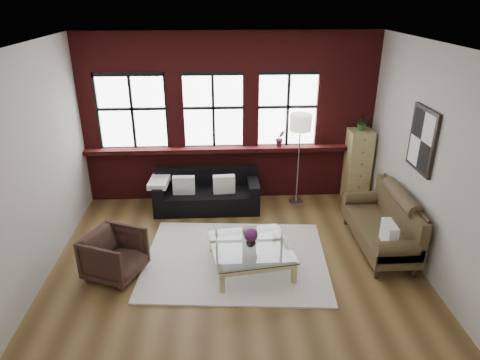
{
  "coord_description": "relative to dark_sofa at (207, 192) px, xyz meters",
  "views": [
    {
      "loc": [
        -0.23,
        -5.41,
        3.8
      ],
      "look_at": [
        0.1,
        0.6,
        1.15
      ],
      "focal_mm": 32.0,
      "sensor_mm": 36.0,
      "label": 1
    }
  ],
  "objects": [
    {
      "name": "floor",
      "position": [
        0.46,
        -1.9,
        -0.35
      ],
      "size": [
        5.5,
        5.5,
        0.0
      ],
      "primitive_type": "plane",
      "color": "brown",
      "rests_on": "ground"
    },
    {
      "name": "ceiling",
      "position": [
        0.46,
        -1.9,
        2.85
      ],
      "size": [
        5.5,
        5.5,
        0.0
      ],
      "primitive_type": "plane",
      "rotation": [
        3.14,
        0.0,
        0.0
      ],
      "color": "white",
      "rests_on": "ground"
    },
    {
      "name": "wall_back",
      "position": [
        0.46,
        0.6,
        1.25
      ],
      "size": [
        5.5,
        0.0,
        5.5
      ],
      "primitive_type": "plane",
      "rotation": [
        1.57,
        0.0,
        0.0
      ],
      "color": "#ADAAA1",
      "rests_on": "ground"
    },
    {
      "name": "wall_front",
      "position": [
        0.46,
        -4.4,
        1.25
      ],
      "size": [
        5.5,
        0.0,
        5.5
      ],
      "primitive_type": "plane",
      "rotation": [
        -1.57,
        0.0,
        0.0
      ],
      "color": "#ADAAA1",
      "rests_on": "ground"
    },
    {
      "name": "wall_left",
      "position": [
        -2.29,
        -1.9,
        1.25
      ],
      "size": [
        0.0,
        5.0,
        5.0
      ],
      "primitive_type": "plane",
      "rotation": [
        1.57,
        0.0,
        1.57
      ],
      "color": "#ADAAA1",
      "rests_on": "ground"
    },
    {
      "name": "wall_right",
      "position": [
        3.21,
        -1.9,
        1.25
      ],
      "size": [
        0.0,
        5.0,
        5.0
      ],
      "primitive_type": "plane",
      "rotation": [
        1.57,
        0.0,
        -1.57
      ],
      "color": "#ADAAA1",
      "rests_on": "ground"
    },
    {
      "name": "brick_backwall",
      "position": [
        0.46,
        0.54,
        1.25
      ],
      "size": [
        5.5,
        0.12,
        3.2
      ],
      "primitive_type": null,
      "color": "#531314",
      "rests_on": "floor"
    },
    {
      "name": "sill_ledge",
      "position": [
        0.46,
        0.45,
        0.69
      ],
      "size": [
        5.5,
        0.3,
        0.08
      ],
      "primitive_type": "cube",
      "color": "#531314",
      "rests_on": "brick_backwall"
    },
    {
      "name": "window_left",
      "position": [
        -1.34,
        0.55,
        1.4
      ],
      "size": [
        1.38,
        0.1,
        1.5
      ],
      "primitive_type": null,
      "color": "black",
      "rests_on": "brick_backwall"
    },
    {
      "name": "window_mid",
      "position": [
        0.16,
        0.55,
        1.4
      ],
      "size": [
        1.38,
        0.1,
        1.5
      ],
      "primitive_type": null,
      "color": "black",
      "rests_on": "brick_backwall"
    },
    {
      "name": "window_right",
      "position": [
        1.56,
        0.55,
        1.4
      ],
      "size": [
        1.38,
        0.1,
        1.5
      ],
      "primitive_type": null,
      "color": "black",
      "rests_on": "brick_backwall"
    },
    {
      "name": "wall_poster",
      "position": [
        3.18,
        -1.6,
        1.5
      ],
      "size": [
        0.05,
        0.74,
        0.94
      ],
      "primitive_type": null,
      "color": "black",
      "rests_on": "wall_right"
    },
    {
      "name": "shag_rug",
      "position": [
        0.46,
        -1.76,
        -0.34
      ],
      "size": [
        2.94,
        2.39,
        0.03
      ],
      "primitive_type": "cube",
      "rotation": [
        0.0,
        0.0,
        -0.08
      ],
      "color": "beige",
      "rests_on": "floor"
    },
    {
      "name": "dark_sofa",
      "position": [
        0.0,
        0.0,
        0.0
      ],
      "size": [
        1.95,
        0.79,
        0.7
      ],
      "primitive_type": null,
      "color": "black",
      "rests_on": "floor"
    },
    {
      "name": "pillow_a",
      "position": [
        -0.42,
        -0.1,
        0.19
      ],
      "size": [
        0.4,
        0.15,
        0.34
      ],
      "primitive_type": "cube",
      "rotation": [
        0.0,
        0.0,
        -0.02
      ],
      "color": "silver",
      "rests_on": "dark_sofa"
    },
    {
      "name": "pillow_b",
      "position": [
        0.32,
        -0.1,
        0.19
      ],
      "size": [
        0.41,
        0.17,
        0.34
      ],
      "primitive_type": "cube",
      "rotation": [
        0.0,
        0.0,
        0.09
      ],
      "color": "silver",
      "rests_on": "dark_sofa"
    },
    {
      "name": "vintage_settee",
      "position": [
        2.76,
        -1.53,
        0.13
      ],
      "size": [
        0.81,
        1.83,
        0.97
      ],
      "primitive_type": null,
      "color": "#42351E",
      "rests_on": "floor"
    },
    {
      "name": "pillow_settee",
      "position": [
        2.68,
        -2.09,
        0.24
      ],
      "size": [
        0.15,
        0.38,
        0.34
      ],
      "primitive_type": "cube",
      "rotation": [
        0.0,
        0.0,
        -0.03
      ],
      "color": "silver",
      "rests_on": "vintage_settee"
    },
    {
      "name": "armchair",
      "position": [
        -1.29,
        -2.03,
        -0.01
      ],
      "size": [
        0.97,
        0.96,
        0.68
      ],
      "primitive_type": "imported",
      "rotation": [
        0.0,
        0.0,
        1.18
      ],
      "color": "black",
      "rests_on": "floor"
    },
    {
      "name": "coffee_table",
      "position": [
        0.68,
        -1.96,
        -0.17
      ],
      "size": [
        1.29,
        1.29,
        0.38
      ],
      "primitive_type": null,
      "rotation": [
        0.0,
        0.0,
        0.14
      ],
      "color": "tan",
      "rests_on": "shag_rug"
    },
    {
      "name": "vase",
      "position": [
        0.68,
        -1.96,
        0.09
      ],
      "size": [
        0.18,
        0.18,
        0.15
      ],
      "primitive_type": "imported",
      "rotation": [
        0.0,
        0.0,
        -0.3
      ],
      "color": "#B2B2B2",
      "rests_on": "coffee_table"
    },
    {
      "name": "flowers",
      "position": [
        0.68,
        -1.96,
        0.21
      ],
      "size": [
        0.2,
        0.2,
        0.2
      ],
      "primitive_type": "sphere",
      "color": "#5A1F4C",
      "rests_on": "vase"
    },
    {
      "name": "drawer_chest",
      "position": [
        2.93,
        0.27,
        0.36
      ],
      "size": [
        0.44,
        0.44,
        1.42
      ],
      "primitive_type": "cube",
      "color": "tan",
      "rests_on": "floor"
    },
    {
      "name": "potted_plant_top",
      "position": [
        2.93,
        0.27,
        1.22
      ],
      "size": [
        0.3,
        0.28,
        0.29
      ],
      "primitive_type": "imported",
      "rotation": [
        0.0,
        0.0,
        0.2
      ],
      "color": "#2D5923",
      "rests_on": "drawer_chest"
    },
    {
      "name": "floor_lamp",
      "position": [
        1.75,
        0.19,
        0.61
      ],
      "size": [
        0.4,
        0.4,
        1.92
      ],
      "primitive_type": null,
      "color": "#A5A5A8",
      "rests_on": "floor"
    },
    {
      "name": "sill_plant",
      "position": [
        1.42,
        0.42,
        0.89
      ],
      "size": [
        0.21,
        0.18,
        0.33
      ],
      "primitive_type": "imported",
      "rotation": [
        0.0,
        0.0,
        0.23
      ],
      "color": "#5A1F4C",
      "rests_on": "sill_ledge"
    }
  ]
}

